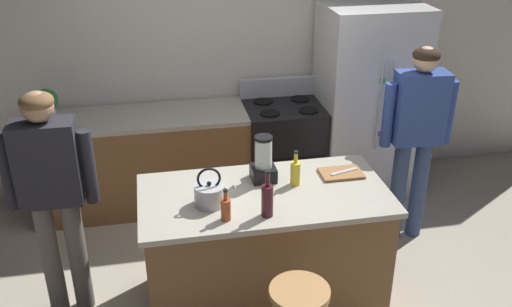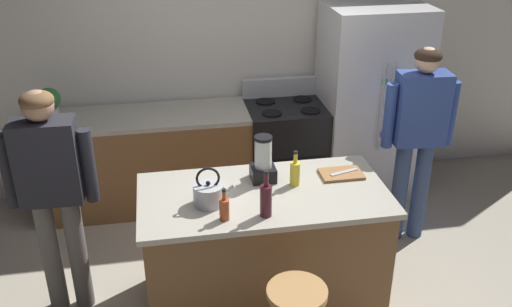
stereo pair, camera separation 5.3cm
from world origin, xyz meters
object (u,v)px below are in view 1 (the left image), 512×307
object	(u,v)px
person_by_island_left	(52,186)
chef_knife	(344,171)
bottle_wine	(267,199)
cutting_board	(341,173)
stove_range	(284,149)
bottle_cooking_sauce	(226,209)
refrigerator	(367,101)
blender_appliance	(263,162)
kitchen_island	(264,248)
person_by_sink_right	(417,127)
bottle_soda	(295,172)
tea_kettle	(210,194)
potted_plant	(46,104)

from	to	relation	value
person_by_island_left	chef_knife	size ratio (longest dim) A/B	7.56
bottle_wine	cutting_board	distance (m)	0.77
stove_range	bottle_cooking_sauce	size ratio (longest dim) A/B	5.04
person_by_island_left	bottle_cooking_sauce	xyz separation A→B (m)	(1.08, -0.46, -0.02)
refrigerator	stove_range	bearing A→B (deg)	178.22
blender_appliance	chef_knife	distance (m)	0.59
kitchen_island	person_by_sink_right	size ratio (longest dim) A/B	1.00
bottle_soda	cutting_board	distance (m)	0.38
tea_kettle	bottle_cooking_sauce	bearing A→B (deg)	-69.23
stove_range	potted_plant	bearing A→B (deg)	179.30
potted_plant	bottle_cooking_sauce	size ratio (longest dim) A/B	1.39
potted_plant	blender_appliance	distance (m)	2.11
bottle_soda	person_by_sink_right	bearing A→B (deg)	24.64
potted_plant	blender_appliance	world-z (taller)	blender_appliance
person_by_island_left	cutting_board	size ratio (longest dim) A/B	5.55
refrigerator	bottle_wine	xyz separation A→B (m)	(-1.35, -1.78, 0.12)
kitchen_island	person_by_island_left	distance (m)	1.50
kitchen_island	potted_plant	bearing A→B (deg)	135.59
refrigerator	tea_kettle	xyz separation A→B (m)	(-1.69, -1.58, 0.08)
stove_range	potted_plant	world-z (taller)	potted_plant
person_by_island_left	chef_knife	distance (m)	2.00
tea_kettle	bottle_wine	bearing A→B (deg)	-30.85
refrigerator	person_by_sink_right	xyz separation A→B (m)	(0.06, -0.90, 0.11)
bottle_cooking_sauce	person_by_island_left	bearing A→B (deg)	156.99
person_by_island_left	tea_kettle	world-z (taller)	person_by_island_left
cutting_board	person_by_island_left	bearing A→B (deg)	179.01
person_by_sink_right	bottle_soda	distance (m)	1.25
tea_kettle	chef_knife	distance (m)	1.02
cutting_board	chef_knife	xyz separation A→B (m)	(0.02, 0.00, 0.01)
stove_range	person_by_sink_right	size ratio (longest dim) A/B	0.65
kitchen_island	stove_range	size ratio (longest dim) A/B	1.55
kitchen_island	bottle_cooking_sauce	size ratio (longest dim) A/B	7.82
bottle_wine	tea_kettle	distance (m)	0.39
bottle_cooking_sauce	cutting_board	distance (m)	0.99
potted_plant	tea_kettle	size ratio (longest dim) A/B	1.09
blender_appliance	tea_kettle	distance (m)	0.49
chef_knife	refrigerator	bearing A→B (deg)	46.49
bottle_cooking_sauce	stove_range	bearing A→B (deg)	65.51
blender_appliance	bottle_wine	xyz separation A→B (m)	(-0.07, -0.46, -0.02)
person_by_sink_right	bottle_cooking_sauce	distance (m)	1.89
potted_plant	refrigerator	bearing A→B (deg)	-1.00
stove_range	potted_plant	size ratio (longest dim) A/B	3.63
bottle_cooking_sauce	bottle_wine	distance (m)	0.26
refrigerator	bottle_cooking_sauce	bearing A→B (deg)	-132.27
person_by_island_left	bottle_soda	bearing A→B (deg)	-3.89
cutting_board	chef_knife	size ratio (longest dim) A/B	1.36
blender_appliance	cutting_board	distance (m)	0.58
refrigerator	tea_kettle	distance (m)	2.31
potted_plant	cutting_board	distance (m)	2.59
tea_kettle	kitchen_island	bearing A→B (deg)	11.74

